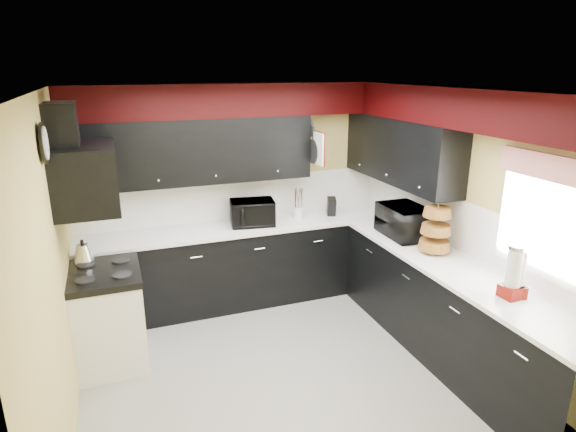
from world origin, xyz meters
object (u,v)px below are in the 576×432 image
object	(u,v)px
toaster_oven	(252,213)
utensil_crock	(298,213)
knife_block	(331,207)
kettle	(83,253)
microwave	(405,221)

from	to	relation	value
toaster_oven	utensil_crock	xyz separation A→B (m)	(0.58, 0.05, -0.07)
knife_block	kettle	xyz separation A→B (m)	(-2.77, -0.44, -0.05)
utensil_crock	kettle	xyz separation A→B (m)	(-2.36, -0.49, -0.00)
toaster_oven	utensil_crock	size ratio (longest dim) A/B	3.58
microwave	kettle	bearing A→B (deg)	82.71
microwave	knife_block	bearing A→B (deg)	25.26
microwave	kettle	distance (m)	3.22
microwave	utensil_crock	distance (m)	1.28
utensil_crock	kettle	world-z (taller)	kettle
kettle	toaster_oven	bearing A→B (deg)	13.99
microwave	knife_block	size ratio (longest dim) A/B	2.68
microwave	kettle	world-z (taller)	microwave
utensil_crock	kettle	distance (m)	2.41
microwave	kettle	size ratio (longest dim) A/B	3.17
toaster_oven	microwave	xyz separation A→B (m)	(1.40, -0.93, 0.02)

